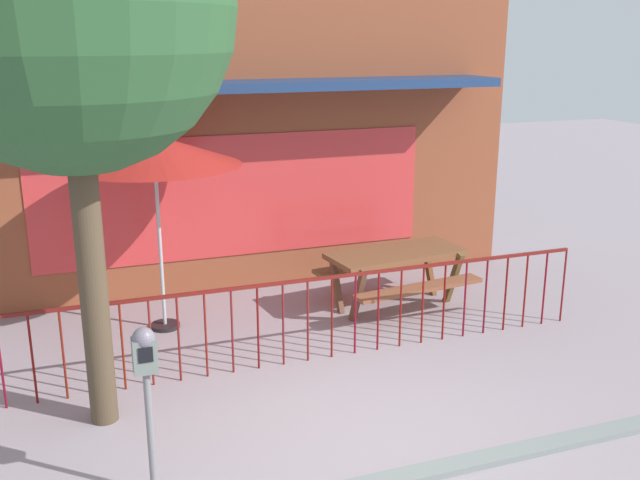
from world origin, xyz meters
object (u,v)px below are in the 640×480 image
object	(u,v)px
picnic_table_left	(396,263)
street_tree	(68,9)
patio_umbrella	(154,151)
parking_meter_near	(146,367)

from	to	relation	value
picnic_table_left	street_tree	distance (m)	5.23
patio_umbrella	street_tree	size ratio (longest dim) A/B	0.47
parking_meter_near	picnic_table_left	bearing A→B (deg)	40.39
patio_umbrella	parking_meter_near	xyz separation A→B (m)	(-0.58, -3.37, -1.11)
picnic_table_left	patio_umbrella	bearing A→B (deg)	173.61
street_tree	picnic_table_left	bearing A→B (deg)	24.03
parking_meter_near	patio_umbrella	bearing A→B (deg)	80.30
picnic_table_left	patio_umbrella	world-z (taller)	patio_umbrella
street_tree	parking_meter_near	bearing A→B (deg)	-77.67
patio_umbrella	parking_meter_near	bearing A→B (deg)	-99.70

